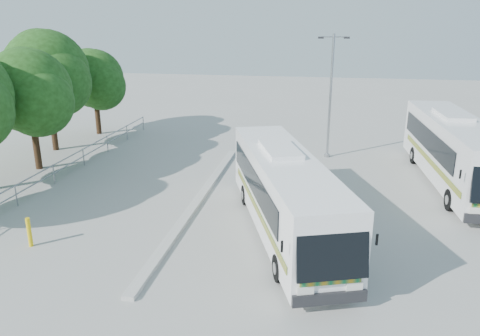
% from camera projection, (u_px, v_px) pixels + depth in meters
% --- Properties ---
extents(ground, '(100.00, 100.00, 0.00)m').
position_uv_depth(ground, '(241.00, 223.00, 18.91)').
color(ground, '#9C9C97').
rests_on(ground, ground).
extents(kerb_divider, '(0.40, 16.00, 0.15)m').
position_uv_depth(kerb_divider, '(199.00, 199.00, 21.15)').
color(kerb_divider, '#B2B2AD').
rests_on(kerb_divider, ground).
extents(railing, '(0.06, 22.00, 1.00)m').
position_uv_depth(railing, '(64.00, 164.00, 24.12)').
color(railing, gray).
rests_on(railing, ground).
extents(tree_far_c, '(4.97, 4.69, 6.49)m').
position_uv_depth(tree_far_c, '(30.00, 91.00, 24.43)').
color(tree_far_c, '#382314').
rests_on(tree_far_c, ground).
extents(tree_far_d, '(5.62, 5.30, 7.33)m').
position_uv_depth(tree_far_d, '(48.00, 72.00, 27.93)').
color(tree_far_d, '#382314').
rests_on(tree_far_d, ground).
extents(tree_far_e, '(4.54, 4.28, 5.92)m').
position_uv_depth(tree_far_e, '(95.00, 79.00, 32.31)').
color(tree_far_e, '#382314').
rests_on(tree_far_e, ground).
extents(coach_main, '(5.52, 10.90, 2.99)m').
position_uv_depth(coach_main, '(285.00, 192.00, 17.61)').
color(coach_main, white).
rests_on(coach_main, ground).
extents(coach_adjacent, '(2.95, 11.64, 3.20)m').
position_uv_depth(coach_adjacent, '(454.00, 149.00, 22.94)').
color(coach_adjacent, silver).
rests_on(coach_adjacent, ground).
extents(lamppost, '(1.73, 0.38, 7.09)m').
position_uv_depth(lamppost, '(331.00, 91.00, 26.72)').
color(lamppost, '#94989C').
rests_on(lamppost, ground).
extents(bollard, '(0.17, 0.17, 1.11)m').
position_uv_depth(bollard, '(29.00, 232.00, 16.82)').
color(bollard, yellow).
rests_on(bollard, ground).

